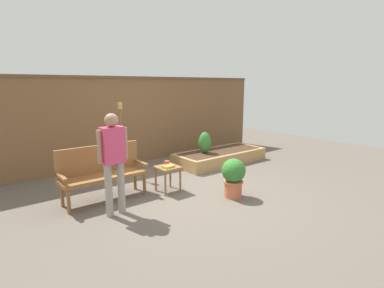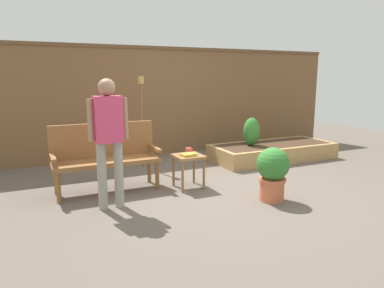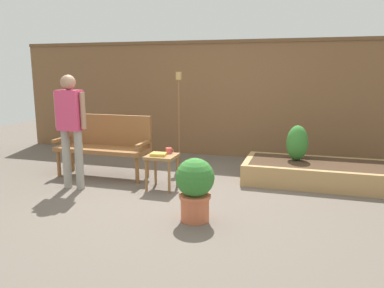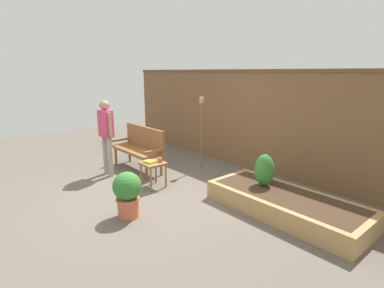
{
  "view_description": "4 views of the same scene",
  "coord_description": "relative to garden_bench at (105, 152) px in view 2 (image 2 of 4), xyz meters",
  "views": [
    {
      "loc": [
        -3.25,
        -4.12,
        1.97
      ],
      "look_at": [
        0.4,
        0.5,
        0.78
      ],
      "focal_mm": 27.72,
      "sensor_mm": 36.0,
      "label": 1
    },
    {
      "loc": [
        -2.38,
        -4.17,
        1.58
      ],
      "look_at": [
        -0.05,
        0.77,
        0.53
      ],
      "focal_mm": 33.08,
      "sensor_mm": 36.0,
      "label": 2
    },
    {
      "loc": [
        1.53,
        -4.43,
        1.63
      ],
      "look_at": [
        0.01,
        0.57,
        0.6
      ],
      "focal_mm": 35.55,
      "sensor_mm": 36.0,
      "label": 3
    },
    {
      "loc": [
        4.15,
        -2.61,
        2.12
      ],
      "look_at": [
        0.21,
        0.78,
        0.85
      ],
      "focal_mm": 28.06,
      "sensor_mm": 36.0,
      "label": 4
    }
  ],
  "objects": [
    {
      "name": "person_by_bench",
      "position": [
        -0.09,
        -0.73,
        0.39
      ],
      "size": [
        0.47,
        0.2,
        1.56
      ],
      "color": "gray",
      "rests_on": "ground_plane"
    },
    {
      "name": "ground_plane",
      "position": [
        1.43,
        -0.69,
        -0.54
      ],
      "size": [
        14.0,
        14.0,
        0.0
      ],
      "primitive_type": "plane",
      "color": "#60564C"
    },
    {
      "name": "potted_boxwood",
      "position": [
        1.84,
        -1.34,
        -0.15
      ],
      "size": [
        0.42,
        0.42,
        0.7
      ],
      "color": "#C66642",
      "rests_on": "ground_plane"
    },
    {
      "name": "raised_planter_bed",
      "position": [
        3.31,
        0.53,
        -0.39
      ],
      "size": [
        2.4,
        1.0,
        0.3
      ],
      "color": "#AD8451",
      "rests_on": "ground_plane"
    },
    {
      "name": "tiki_torch",
      "position": [
        0.86,
        1.03,
        0.55
      ],
      "size": [
        0.1,
        0.1,
        1.59
      ],
      "color": "brown",
      "rests_on": "ground_plane"
    },
    {
      "name": "fence_back",
      "position": [
        1.43,
        1.91,
        0.55
      ],
      "size": [
        8.4,
        0.14,
        2.16
      ],
      "color": "brown",
      "rests_on": "ground_plane"
    },
    {
      "name": "garden_bench",
      "position": [
        0.0,
        0.0,
        0.0
      ],
      "size": [
        1.44,
        0.48,
        0.94
      ],
      "color": "brown",
      "rests_on": "ground_plane"
    },
    {
      "name": "shrub_near_bench",
      "position": [
        2.85,
        0.59,
        0.02
      ],
      "size": [
        0.31,
        0.31,
        0.52
      ],
      "color": "brown",
      "rests_on": "raised_planter_bed"
    },
    {
      "name": "side_table",
      "position": [
        1.09,
        -0.39,
        -0.15
      ],
      "size": [
        0.4,
        0.4,
        0.48
      ],
      "color": "olive",
      "rests_on": "ground_plane"
    },
    {
      "name": "book_on_table",
      "position": [
        1.07,
        -0.45,
        -0.05
      ],
      "size": [
        0.22,
        0.18,
        0.04
      ],
      "primitive_type": "cube",
      "rotation": [
        0.0,
        0.0,
        0.14
      ],
      "color": "gold",
      "rests_on": "side_table"
    },
    {
      "name": "cup_on_table",
      "position": [
        1.15,
        -0.28,
        -0.03
      ],
      "size": [
        0.12,
        0.09,
        0.08
      ],
      "color": "#CC4C47",
      "rests_on": "side_table"
    }
  ]
}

